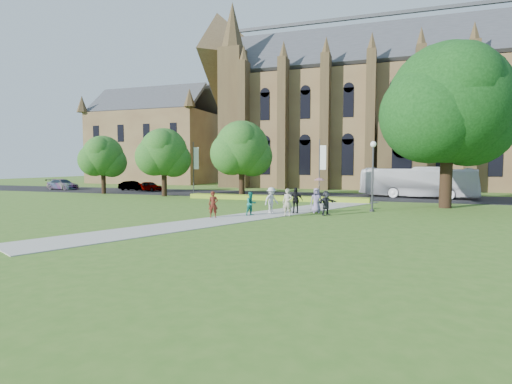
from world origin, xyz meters
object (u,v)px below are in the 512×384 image
(streetlamp, at_px, (373,168))
(pedestrian_0, at_px, (213,204))
(car_0, at_px, (150,186))
(large_tree, at_px, (448,104))
(tour_coach, at_px, (418,182))
(car_1, at_px, (133,186))
(car_2, at_px, (63,184))

(streetlamp, relative_size, pedestrian_0, 3.03)
(streetlamp, height_order, car_0, streetlamp)
(large_tree, relative_size, tour_coach, 1.13)
(pedestrian_0, bearing_deg, streetlamp, 8.19)
(car_1, xyz_separation_m, pedestrian_0, (21.96, -21.59, 0.26))
(large_tree, xyz_separation_m, car_1, (-37.19, 9.91, -7.72))
(tour_coach, bearing_deg, pedestrian_0, 157.36)
(pedestrian_0, bearing_deg, car_0, 103.60)
(car_0, distance_m, car_2, 13.28)
(car_0, height_order, car_1, car_0)
(car_0, bearing_deg, streetlamp, -100.24)
(large_tree, xyz_separation_m, car_0, (-34.31, 9.65, -7.72))
(tour_coach, bearing_deg, streetlamp, 174.42)
(tour_coach, relative_size, pedestrian_0, 6.75)
(large_tree, relative_size, car_0, 3.58)
(streetlamp, height_order, large_tree, large_tree)
(large_tree, height_order, car_2, large_tree)
(large_tree, distance_m, car_2, 48.85)
(tour_coach, distance_m, car_1, 35.67)
(large_tree, height_order, car_1, large_tree)
(car_1, height_order, car_2, car_2)
(streetlamp, xyz_separation_m, pedestrian_0, (-9.73, -7.18, -2.39))
(car_1, bearing_deg, streetlamp, -112.63)
(large_tree, bearing_deg, car_1, 165.08)
(car_2, bearing_deg, car_0, -76.84)
(car_1, bearing_deg, tour_coach, -88.58)
(streetlamp, xyz_separation_m, tour_coach, (3.96, 14.16, -1.65))
(car_1, bearing_deg, large_tree, -103.10)
(car_1, bearing_deg, car_0, -93.34)
(large_tree, xyz_separation_m, pedestrian_0, (-15.23, -11.68, -7.46))
(streetlamp, relative_size, large_tree, 0.40)
(streetlamp, relative_size, car_0, 1.42)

